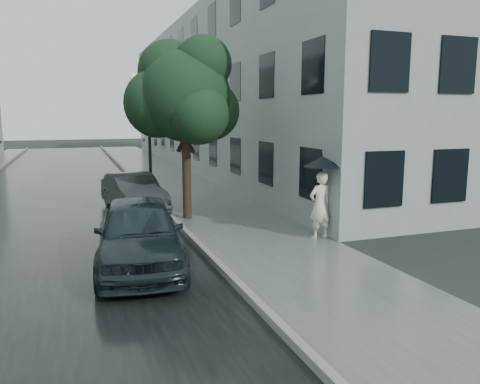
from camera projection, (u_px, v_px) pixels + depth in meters
name	position (u px, v px, depth m)	size (l,w,h in m)	color
ground	(295.00, 268.00, 10.11)	(120.00, 120.00, 0.00)	black
sidewalk	(183.00, 188.00, 21.34)	(3.50, 60.00, 0.01)	slate
kerb_near	(142.00, 188.00, 20.72)	(0.15, 60.00, 0.15)	slate
asphalt_road	(58.00, 194.00, 19.56)	(6.85, 60.00, 0.00)	black
building_near	(236.00, 96.00, 29.32)	(7.02, 36.00, 9.00)	gray
pedestrian	(320.00, 205.00, 12.39)	(0.66, 0.43, 1.80)	silver
umbrella	(323.00, 162.00, 12.18)	(1.28, 1.28, 1.33)	black
street_tree	(184.00, 95.00, 14.53)	(3.68, 3.35, 5.69)	#332619
lamp_post	(145.00, 127.00, 18.67)	(0.85, 0.32, 4.88)	black
car_near	(139.00, 233.00, 10.07)	(1.79, 4.44, 1.51)	black
car_far	(133.00, 192.00, 16.03)	(1.38, 3.95, 1.30)	#272A2D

